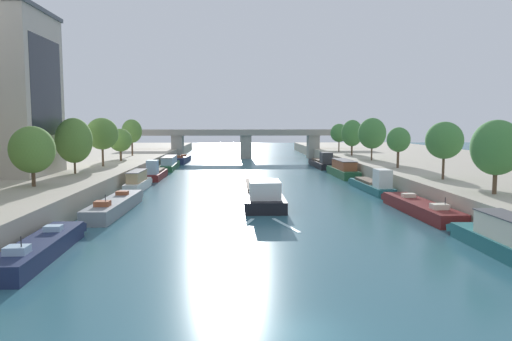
{
  "coord_description": "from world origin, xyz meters",
  "views": [
    {
      "loc": [
        -2.49,
        -18.96,
        8.83
      ],
      "look_at": [
        0.0,
        39.79,
        2.98
      ],
      "focal_mm": 33.22,
      "sensor_mm": 36.0,
      "label": 1
    }
  ],
  "objects_px": {
    "tree_right_nearest": "(352,133)",
    "tree_left_far": "(32,150)",
    "moored_boat_right_downstream": "(420,207)",
    "moored_boat_right_gap_after": "(322,163)",
    "moored_boat_left_lone": "(156,173)",
    "moored_boat_left_near": "(170,164)",
    "moored_boat_right_second": "(373,184)",
    "tree_left_end_of_row": "(102,134)",
    "tree_right_midway": "(444,140)",
    "tree_left_nearest": "(132,131)",
    "moored_boat_left_end": "(182,159)",
    "moored_boat_left_upstream": "(138,182)",
    "tree_right_second": "(372,133)",
    "tree_left_past_mid": "(120,140)",
    "tree_right_end_of_row": "(339,133)",
    "tree_left_third": "(74,141)",
    "barge_midriver": "(261,192)",
    "moored_boat_right_far": "(343,170)",
    "bridge_far": "(246,140)",
    "moored_boat_left_far": "(41,248)",
    "tree_right_past_mid": "(398,140)",
    "moored_boat_left_downstream": "(115,205)",
    "tree_right_far": "(496,148)"
  },
  "relations": [
    {
      "from": "tree_right_nearest",
      "to": "tree_left_far",
      "type": "bearing_deg",
      "value": -134.42
    },
    {
      "from": "moored_boat_right_downstream",
      "to": "moored_boat_right_gap_after",
      "type": "relative_size",
      "value": 0.99
    },
    {
      "from": "moored_boat_left_lone",
      "to": "moored_boat_right_gap_after",
      "type": "relative_size",
      "value": 0.77
    },
    {
      "from": "moored_boat_left_near",
      "to": "moored_boat_right_second",
      "type": "distance_m",
      "value": 44.41
    },
    {
      "from": "tree_left_end_of_row",
      "to": "tree_right_midway",
      "type": "relative_size",
      "value": 1.09
    },
    {
      "from": "moored_boat_right_downstream",
      "to": "tree_left_nearest",
      "type": "relative_size",
      "value": 2.06
    },
    {
      "from": "moored_boat_left_end",
      "to": "moored_boat_right_second",
      "type": "distance_m",
      "value": 56.1
    },
    {
      "from": "moored_boat_left_upstream",
      "to": "tree_right_second",
      "type": "bearing_deg",
      "value": 25.91
    },
    {
      "from": "tree_left_past_mid",
      "to": "tree_right_end_of_row",
      "type": "relative_size",
      "value": 0.87
    },
    {
      "from": "moored_boat_left_near",
      "to": "tree_left_third",
      "type": "bearing_deg",
      "value": -103.32
    },
    {
      "from": "barge_midriver",
      "to": "moored_boat_right_far",
      "type": "distance_m",
      "value": 27.64
    },
    {
      "from": "tree_left_third",
      "to": "bridge_far",
      "type": "xyz_separation_m",
      "value": [
        22.97,
        59.37,
        -2.06
      ]
    },
    {
      "from": "tree_left_end_of_row",
      "to": "tree_left_nearest",
      "type": "distance_m",
      "value": 23.68
    },
    {
      "from": "moored_boat_right_gap_after",
      "to": "tree_right_nearest",
      "type": "bearing_deg",
      "value": -15.42
    },
    {
      "from": "moored_boat_right_gap_after",
      "to": "tree_left_far",
      "type": "bearing_deg",
      "value": -129.45
    },
    {
      "from": "tree_right_end_of_row",
      "to": "bridge_far",
      "type": "xyz_separation_m",
      "value": [
        -20.83,
        13.89,
        -2.09
      ]
    },
    {
      "from": "moored_boat_left_far",
      "to": "tree_right_second",
      "type": "height_order",
      "value": "tree_right_second"
    },
    {
      "from": "tree_right_past_mid",
      "to": "tree_right_nearest",
      "type": "height_order",
      "value": "tree_right_nearest"
    },
    {
      "from": "moored_boat_left_downstream",
      "to": "barge_midriver",
      "type": "bearing_deg",
      "value": 25.55
    },
    {
      "from": "moored_boat_left_near",
      "to": "tree_left_far",
      "type": "relative_size",
      "value": 2.58
    },
    {
      "from": "tree_left_far",
      "to": "moored_boat_left_lone",
      "type": "bearing_deg",
      "value": 74.32
    },
    {
      "from": "moored_boat_left_lone",
      "to": "bridge_far",
      "type": "bearing_deg",
      "value": 70.96
    },
    {
      "from": "moored_boat_right_far",
      "to": "tree_left_past_mid",
      "type": "bearing_deg",
      "value": 174.66
    },
    {
      "from": "tree_right_nearest",
      "to": "tree_right_end_of_row",
      "type": "xyz_separation_m",
      "value": [
        0.37,
        13.49,
        -0.22
      ]
    },
    {
      "from": "moored_boat_left_end",
      "to": "bridge_far",
      "type": "distance_m",
      "value": 19.51
    },
    {
      "from": "moored_boat_left_lone",
      "to": "moored_boat_right_far",
      "type": "bearing_deg",
      "value": 3.71
    },
    {
      "from": "moored_boat_left_upstream",
      "to": "moored_boat_left_lone",
      "type": "bearing_deg",
      "value": 88.85
    },
    {
      "from": "moored_boat_left_lone",
      "to": "moored_boat_left_far",
      "type": "bearing_deg",
      "value": -90.15
    },
    {
      "from": "tree_left_end_of_row",
      "to": "tree_right_past_mid",
      "type": "relative_size",
      "value": 1.23
    },
    {
      "from": "tree_right_second",
      "to": "moored_boat_left_lone",
      "type": "bearing_deg",
      "value": -172.21
    },
    {
      "from": "moored_boat_right_second",
      "to": "moored_boat_right_gap_after",
      "type": "height_order",
      "value": "moored_boat_right_gap_after"
    },
    {
      "from": "tree_right_far",
      "to": "tree_right_midway",
      "type": "height_order",
      "value": "tree_right_far"
    },
    {
      "from": "moored_boat_right_far",
      "to": "tree_right_end_of_row",
      "type": "bearing_deg",
      "value": 79.13
    },
    {
      "from": "barge_midriver",
      "to": "tree_left_far",
      "type": "relative_size",
      "value": 3.65
    },
    {
      "from": "moored_boat_left_far",
      "to": "bridge_far",
      "type": "distance_m",
      "value": 90.36
    },
    {
      "from": "tree_left_end_of_row",
      "to": "tree_right_midway",
      "type": "distance_m",
      "value": 47.14
    },
    {
      "from": "tree_left_past_mid",
      "to": "tree_right_second",
      "type": "xyz_separation_m",
      "value": [
        43.07,
        -0.54,
        1.14
      ]
    },
    {
      "from": "tree_right_nearest",
      "to": "moored_boat_right_far",
      "type": "bearing_deg",
      "value": -108.79
    },
    {
      "from": "barge_midriver",
      "to": "tree_left_past_mid",
      "type": "height_order",
      "value": "tree_left_past_mid"
    },
    {
      "from": "moored_boat_left_far",
      "to": "tree_left_nearest",
      "type": "height_order",
      "value": "tree_left_nearest"
    },
    {
      "from": "tree_left_past_mid",
      "to": "moored_boat_left_end",
      "type": "bearing_deg",
      "value": 74.45
    },
    {
      "from": "tree_right_far",
      "to": "tree_right_second",
      "type": "distance_m",
      "value": 39.4
    },
    {
      "from": "tree_right_midway",
      "to": "moored_boat_left_downstream",
      "type": "bearing_deg",
      "value": -171.52
    },
    {
      "from": "tree_left_end_of_row",
      "to": "tree_right_midway",
      "type": "xyz_separation_m",
      "value": [
        43.4,
        -18.39,
        -0.39
      ]
    },
    {
      "from": "moored_boat_left_lone",
      "to": "tree_right_far",
      "type": "xyz_separation_m",
      "value": [
        36.12,
        -34.44,
        5.74
      ]
    },
    {
      "from": "moored_boat_left_near",
      "to": "tree_right_past_mid",
      "type": "distance_m",
      "value": 44.76
    },
    {
      "from": "barge_midriver",
      "to": "tree_right_nearest",
      "type": "xyz_separation_m",
      "value": [
        20.05,
        38.23,
        6.02
      ]
    },
    {
      "from": "moored_boat_right_far",
      "to": "moored_boat_right_gap_after",
      "type": "relative_size",
      "value": 0.91
    },
    {
      "from": "moored_boat_right_far",
      "to": "tree_left_past_mid",
      "type": "height_order",
      "value": "tree_left_past_mid"
    },
    {
      "from": "barge_midriver",
      "to": "tree_left_past_mid",
      "type": "relative_size",
      "value": 4.05
    }
  ]
}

